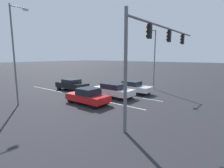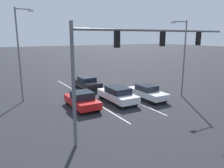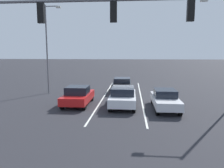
# 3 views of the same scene
# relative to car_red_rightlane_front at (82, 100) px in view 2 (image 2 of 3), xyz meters

# --- Properties ---
(ground_plane) EXTENTS (240.00, 240.00, 0.00)m
(ground_plane) POSITION_rel_car_red_rightlane_front_xyz_m (-3.40, -7.04, -0.75)
(ground_plane) COLOR #28282D
(lane_stripe_left_divider) EXTENTS (0.12, 18.21, 0.01)m
(lane_stripe_left_divider) POSITION_rel_car_red_rightlane_front_xyz_m (-5.15, -3.94, -0.74)
(lane_stripe_left_divider) COLOR silver
(lane_stripe_left_divider) RESTS_ON ground_plane
(lane_stripe_center_divider) EXTENTS (0.12, 18.21, 0.01)m
(lane_stripe_center_divider) POSITION_rel_car_red_rightlane_front_xyz_m (-1.65, -3.94, -0.74)
(lane_stripe_center_divider) COLOR silver
(lane_stripe_center_divider) RESTS_ON ground_plane
(car_red_rightlane_front) EXTENTS (1.93, 4.17, 1.50)m
(car_red_rightlane_front) POSITION_rel_car_red_rightlane_front_xyz_m (0.00, 0.00, 0.00)
(car_red_rightlane_front) COLOR red
(car_red_rightlane_front) RESTS_ON ground_plane
(car_white_midlane_front) EXTENTS (1.94, 4.75, 1.51)m
(car_white_midlane_front) POSITION_rel_car_red_rightlane_front_xyz_m (-3.59, 0.10, 0.04)
(car_white_midlane_front) COLOR silver
(car_white_midlane_front) RESTS_ON ground_plane
(car_silver_leftlane_front) EXTENTS (1.74, 4.58, 1.45)m
(car_silver_leftlane_front) POSITION_rel_car_red_rightlane_front_xyz_m (-6.73, 0.67, 0.00)
(car_silver_leftlane_front) COLOR silver
(car_silver_leftlane_front) RESTS_ON ground_plane
(car_black_midlane_second) EXTENTS (1.92, 4.54, 1.47)m
(car_black_midlane_second) POSITION_rel_car_red_rightlane_front_xyz_m (-3.24, -6.37, 0.03)
(car_black_midlane_second) COLOR black
(car_black_midlane_second) RESTS_ON ground_plane
(traffic_signal_gantry) EXTENTS (12.29, 0.37, 7.00)m
(traffic_signal_gantry) POSITION_rel_car_red_rightlane_front_xyz_m (-1.07, 6.15, 4.55)
(traffic_signal_gantry) COLOR slate
(traffic_signal_gantry) RESTS_ON ground_plane
(street_lamp_right_shoulder) EXTENTS (1.62, 0.24, 8.78)m
(street_lamp_right_shoulder) POSITION_rel_car_red_rightlane_front_xyz_m (4.11, -4.70, 4.22)
(street_lamp_right_shoulder) COLOR slate
(street_lamp_right_shoulder) RESTS_ON ground_plane
(street_lamp_left_shoulder) EXTENTS (2.12, 0.24, 7.75)m
(street_lamp_left_shoulder) POSITION_rel_car_red_rightlane_front_xyz_m (-10.44, 1.55, 3.76)
(street_lamp_left_shoulder) COLOR slate
(street_lamp_left_shoulder) RESTS_ON ground_plane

